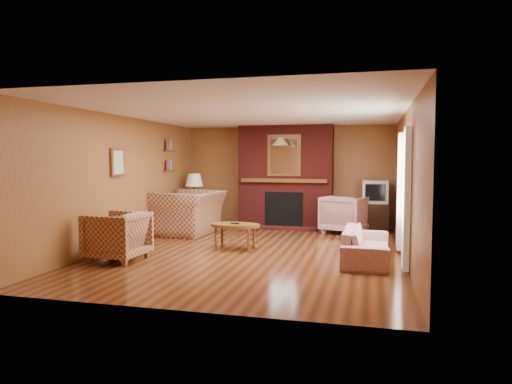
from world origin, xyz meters
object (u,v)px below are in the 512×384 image
(table_lamp, at_px, (194,187))
(plaid_armchair, at_px, (117,236))
(floral_armchair, at_px, (345,214))
(floral_sofa, at_px, (366,245))
(coffee_table, at_px, (235,227))
(crt_tv, at_px, (375,192))
(side_table, at_px, (194,215))
(fireplace, at_px, (286,177))
(plaid_loveseat, at_px, (189,212))
(tv_stand, at_px, (375,217))

(table_lamp, bearing_deg, plaid_armchair, -87.65)
(floral_armchair, bearing_deg, floral_sofa, 119.75)
(floral_sofa, height_order, coffee_table, floral_sofa)
(floral_armchair, height_order, coffee_table, floral_armchair)
(coffee_table, relative_size, table_lamp, 1.30)
(coffee_table, bearing_deg, floral_sofa, -9.37)
(plaid_armchair, height_order, crt_tv, crt_tv)
(floral_sofa, height_order, side_table, side_table)
(crt_tv, bearing_deg, fireplace, 174.70)
(plaid_loveseat, xyz_separation_m, coffee_table, (1.47, -1.45, -0.06))
(floral_sofa, xyz_separation_m, crt_tv, (0.15, 3.10, 0.63))
(tv_stand, bearing_deg, floral_armchair, -149.53)
(coffee_table, bearing_deg, fireplace, 82.63)
(coffee_table, relative_size, side_table, 1.56)
(floral_sofa, relative_size, table_lamp, 2.55)
(plaid_loveseat, bearing_deg, side_table, -160.28)
(tv_stand, xyz_separation_m, crt_tv, (0.00, -0.01, 0.57))
(fireplace, xyz_separation_m, table_lamp, (-2.10, -0.53, -0.22))
(plaid_armchair, xyz_separation_m, crt_tv, (4.00, 4.00, 0.51))
(crt_tv, bearing_deg, floral_sofa, -92.77)
(plaid_loveseat, distance_m, tv_stand, 4.11)
(plaid_loveseat, height_order, floral_armchair, plaid_loveseat)
(tv_stand, bearing_deg, plaid_loveseat, -163.35)
(floral_sofa, distance_m, floral_armchair, 2.76)
(crt_tv, bearing_deg, floral_armchair, -148.39)
(fireplace, height_order, floral_sofa, fireplace)
(floral_armchair, xyz_separation_m, crt_tv, (0.63, 0.39, 0.48))
(crt_tv, bearing_deg, plaid_loveseat, -161.91)
(floral_armchair, distance_m, tv_stand, 0.74)
(floral_armchair, relative_size, table_lamp, 1.30)
(plaid_loveseat, bearing_deg, plaid_armchair, 2.57)
(floral_armchair, bearing_deg, coffee_table, 72.17)
(floral_sofa, bearing_deg, plaid_armchair, 104.32)
(coffee_table, distance_m, side_table, 2.94)
(table_lamp, bearing_deg, plaid_loveseat, -74.95)
(floral_armchair, height_order, crt_tv, crt_tv)
(fireplace, height_order, floral_armchair, fireplace)
(fireplace, height_order, tv_stand, fireplace)
(fireplace, relative_size, floral_sofa, 1.36)
(side_table, height_order, table_lamp, table_lamp)
(fireplace, xyz_separation_m, crt_tv, (2.05, -0.19, -0.29))
(floral_sofa, relative_size, coffee_table, 1.97)
(floral_sofa, bearing_deg, table_lamp, 56.57)
(tv_stand, bearing_deg, coffee_table, -133.18)
(floral_armchair, bearing_deg, plaid_armchair, 66.77)
(table_lamp, bearing_deg, side_table, -90.00)
(plaid_armchair, bearing_deg, fireplace, 158.04)
(floral_sofa, height_order, tv_stand, tv_stand)
(coffee_table, xyz_separation_m, side_table, (-1.72, 2.38, -0.12))
(plaid_armchair, height_order, coffee_table, plaid_armchair)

